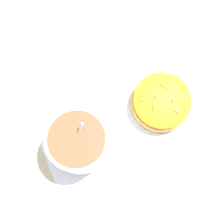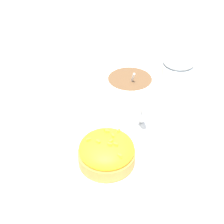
# 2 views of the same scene
# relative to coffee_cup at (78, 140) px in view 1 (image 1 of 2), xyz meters

# --- Properties ---
(ground_plane) EXTENTS (3.00, 3.00, 0.00)m
(ground_plane) POSITION_rel_coffee_cup_xyz_m (-0.07, 0.00, -0.04)
(ground_plane) COLOR #C6B793
(paper_napkin) EXTENTS (0.29, 0.29, 0.00)m
(paper_napkin) POSITION_rel_coffee_cup_xyz_m (-0.07, 0.00, -0.04)
(paper_napkin) COLOR white
(paper_napkin) RESTS_ON ground_plane
(coffee_cup) EXTENTS (0.11, 0.09, 0.10)m
(coffee_cup) POSITION_rel_coffee_cup_xyz_m (0.00, 0.00, 0.00)
(coffee_cup) COLOR white
(coffee_cup) RESTS_ON paper_napkin
(frosted_pastry) EXTENTS (0.09, 0.09, 0.05)m
(frosted_pastry) POSITION_rel_coffee_cup_xyz_m (-0.14, 0.01, -0.02)
(frosted_pastry) COLOR #D19347
(frosted_pastry) RESTS_ON paper_napkin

